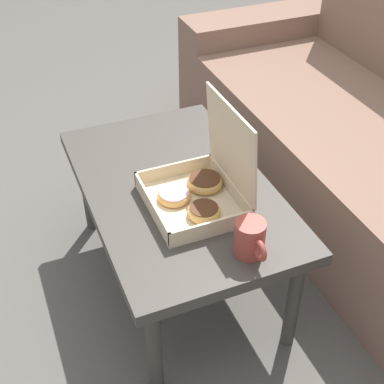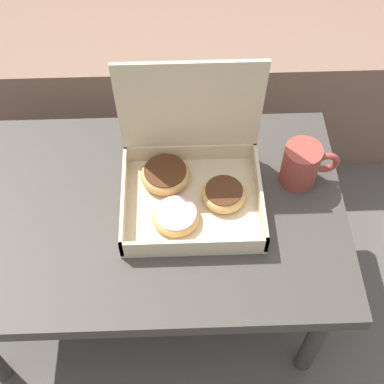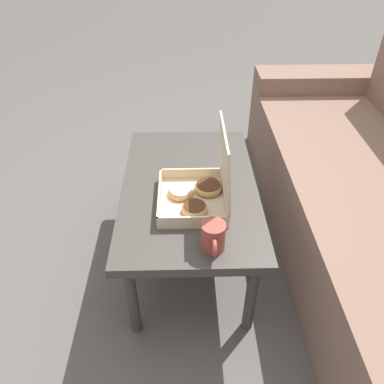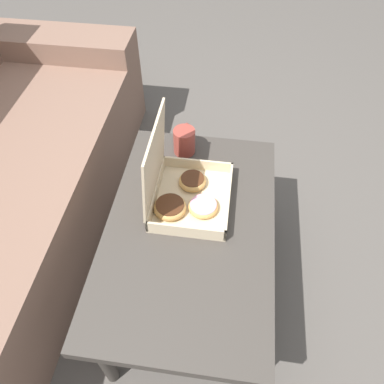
{
  "view_description": "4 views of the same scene",
  "coord_description": "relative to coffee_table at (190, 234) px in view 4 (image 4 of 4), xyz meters",
  "views": [
    {
      "loc": [
        1.29,
        -0.58,
        1.49
      ],
      "look_at": [
        0.11,
        -0.09,
        0.48
      ],
      "focal_mm": 50.0,
      "sensor_mm": 36.0,
      "label": 1
    },
    {
      "loc": [
        0.09,
        -0.78,
        1.45
      ],
      "look_at": [
        0.11,
        -0.09,
        0.48
      ],
      "focal_mm": 50.0,
      "sensor_mm": 36.0,
      "label": 2
    },
    {
      "loc": [
        1.28,
        -0.12,
        1.4
      ],
      "look_at": [
        0.11,
        -0.09,
        0.48
      ],
      "focal_mm": 35.0,
      "sensor_mm": 36.0,
      "label": 3
    },
    {
      "loc": [
        -0.72,
        -0.21,
        1.49
      ],
      "look_at": [
        0.11,
        -0.09,
        0.48
      ],
      "focal_mm": 35.0,
      "sensor_mm": 36.0,
      "label": 4
    }
  ],
  "objects": [
    {
      "name": "pastry_box",
      "position": [
        0.11,
        0.04,
        0.1
      ],
      "size": [
        0.32,
        0.27,
        0.32
      ],
      "color": "beige",
      "rests_on": "coffee_table"
    },
    {
      "name": "coffee_mug",
      "position": [
        0.37,
        0.07,
        0.1
      ],
      "size": [
        0.13,
        0.09,
        0.11
      ],
      "color": "#993D33",
      "rests_on": "coffee_table"
    },
    {
      "name": "ground_plane",
      "position": [
        0.0,
        0.1,
        -0.39
      ],
      "size": [
        12.0,
        12.0,
        0.0
      ],
      "primitive_type": "plane",
      "color": "#514C47"
    },
    {
      "name": "coffee_table",
      "position": [
        0.0,
        0.0,
        0.0
      ],
      "size": [
        0.93,
        0.58,
        0.43
      ],
      "color": "#3D3833",
      "rests_on": "ground_plane"
    }
  ]
}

